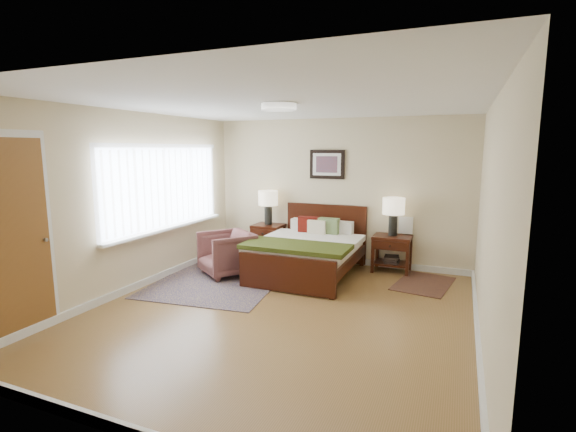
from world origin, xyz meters
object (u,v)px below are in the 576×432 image
(lamp_right, at_px, (394,209))
(armchair, at_px, (227,253))
(bed, at_px, (309,246))
(rug_persian, at_px, (225,277))
(nightstand_right, at_px, (392,249))
(lamp_left, at_px, (268,201))
(nightstand_left, at_px, (268,231))

(lamp_right, bearing_deg, armchair, -153.62)
(bed, bearing_deg, armchair, -157.63)
(armchair, xyz_separation_m, rug_persian, (0.04, -0.14, -0.34))
(bed, bearing_deg, nightstand_right, 29.66)
(lamp_right, bearing_deg, rug_persian, -150.53)
(lamp_left, relative_size, armchair, 0.80)
(armchair, bearing_deg, bed, 58.97)
(bed, distance_m, lamp_left, 1.38)
(nightstand_left, height_order, lamp_right, lamp_right)
(bed, xyz_separation_m, nightstand_left, (-1.03, 0.67, 0.04))
(lamp_left, height_order, armchair, lamp_left)
(nightstand_left, relative_size, lamp_left, 1.03)
(armchair, height_order, rug_persian, armchair)
(lamp_left, bearing_deg, armchair, -98.33)
(bed, distance_m, lamp_right, 1.48)
(lamp_left, bearing_deg, nightstand_right, -0.37)
(nightstand_right, xyz_separation_m, armchair, (-2.39, -1.17, -0.03))
(nightstand_left, height_order, lamp_left, lamp_left)
(lamp_right, relative_size, rug_persian, 0.24)
(lamp_left, distance_m, armchair, 1.39)
(nightstand_left, distance_m, nightstand_right, 2.22)
(lamp_right, bearing_deg, nightstand_right, -90.00)
(nightstand_left, distance_m, lamp_left, 0.56)
(bed, distance_m, rug_persian, 1.40)
(nightstand_left, xyz_separation_m, lamp_right, (2.22, 0.02, 0.53))
(bed, height_order, nightstand_left, bed)
(armchair, bearing_deg, lamp_left, 118.27)
(rug_persian, bearing_deg, bed, 22.15)
(bed, distance_m, nightstand_left, 1.23)
(lamp_left, xyz_separation_m, rug_persian, (-0.13, -1.33, -1.05))
(lamp_left, distance_m, lamp_right, 2.22)
(nightstand_left, xyz_separation_m, lamp_left, (0.00, 0.02, 0.56))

